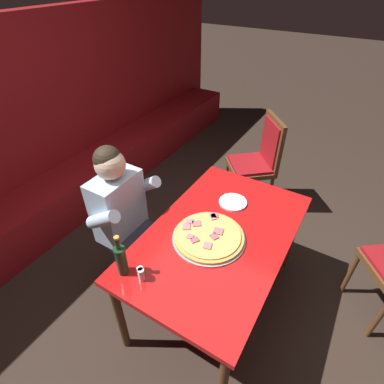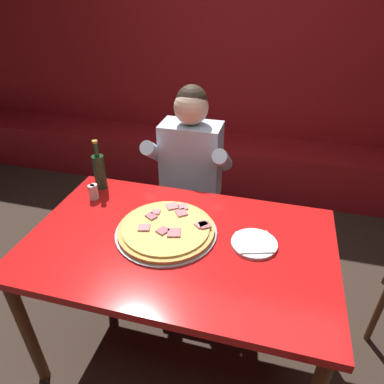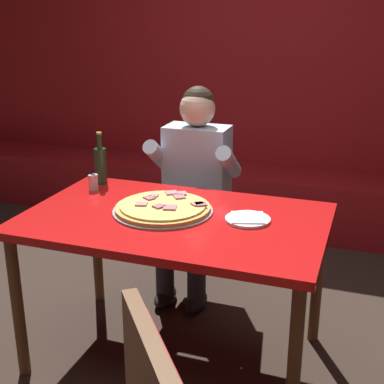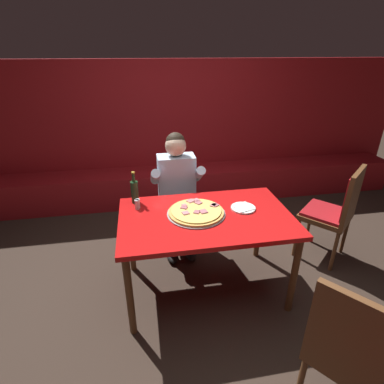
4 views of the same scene
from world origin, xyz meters
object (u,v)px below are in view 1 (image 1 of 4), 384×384
plate_white_paper (233,202)px  dining_chair_by_booth (259,158)px  main_dining_table (219,242)px  diner_seated_blue_shirt (128,218)px  pizza (209,236)px  beer_bottle (121,259)px  shaker_oregano (141,273)px  shaker_black_pepper (142,275)px

plate_white_paper → dining_chair_by_booth: (1.03, 0.17, -0.20)m
main_dining_table → diner_seated_blue_shirt: 0.70m
pizza → main_dining_table: bearing=-28.9°
beer_bottle → shaker_oregano: bearing=-79.3°
plate_white_paper → shaker_oregano: shaker_oregano is taller
beer_bottle → diner_seated_blue_shirt: (0.42, 0.34, -0.18)m
dining_chair_by_booth → shaker_black_pepper: bearing=-179.6°
dining_chair_by_booth → diner_seated_blue_shirt: bearing=163.3°
pizza → beer_bottle: beer_bottle is taller
plate_white_paper → diner_seated_blue_shirt: 0.79m
plate_white_paper → shaker_oregano: (-0.89, 0.17, 0.03)m
pizza → diner_seated_blue_shirt: 0.65m
main_dining_table → diner_seated_blue_shirt: diner_seated_blue_shirt is taller
main_dining_table → diner_seated_blue_shirt: bearing=102.2°
beer_bottle → diner_seated_blue_shirt: 0.57m
pizza → diner_seated_blue_shirt: diner_seated_blue_shirt is taller
pizza → shaker_black_pepper: 0.51m
plate_white_paper → pizza: bearing=-177.4°
main_dining_table → plate_white_paper: plate_white_paper is taller
shaker_black_pepper → dining_chair_by_booth: size_ratio=0.08×
main_dining_table → diner_seated_blue_shirt: size_ratio=1.11×
pizza → plate_white_paper: pizza is taller
dining_chair_by_booth → beer_bottle: bearing=176.6°
dining_chair_by_booth → shaker_oregano: bearing=180.0°
shaker_black_pepper → dining_chair_by_booth: dining_chair_by_booth is taller
shaker_oregano → diner_seated_blue_shirt: bearing=48.7°
main_dining_table → pizza: (-0.07, 0.04, 0.10)m
main_dining_table → beer_bottle: beer_bottle is taller
beer_bottle → dining_chair_by_booth: 1.96m
main_dining_table → shaker_oregano: bearing=157.6°
main_dining_table → pizza: bearing=151.1°
beer_bottle → shaker_black_pepper: 0.15m
main_dining_table → shaker_black_pepper: size_ratio=16.48×
main_dining_table → beer_bottle: 0.69m
plate_white_paper → shaker_black_pepper: shaker_black_pepper is taller
shaker_black_pepper → dining_chair_by_booth: (1.92, 0.01, -0.23)m
shaker_black_pepper → shaker_oregano: size_ratio=1.00×
diner_seated_blue_shirt → beer_bottle: bearing=-141.0°
diner_seated_blue_shirt → plate_white_paper: bearing=-51.9°
plate_white_paper → shaker_black_pepper: bearing=170.3°
pizza → shaker_black_pepper: bearing=160.4°
plate_white_paper → shaker_oregano: bearing=169.4°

